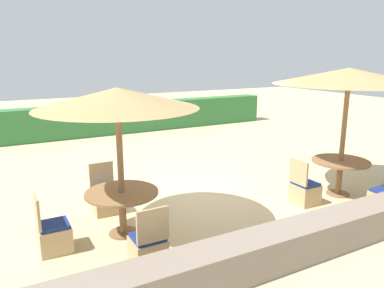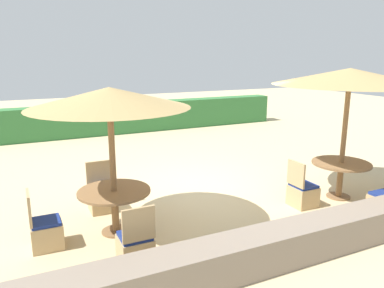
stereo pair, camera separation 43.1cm
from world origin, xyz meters
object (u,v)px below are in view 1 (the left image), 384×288
at_px(round_table_front_left, 122,200).
at_px(parasol_front_right, 349,76).
at_px(parasol_front_left, 117,99).
at_px(patio_chair_front_left_north, 105,199).
at_px(patio_chair_front_left_west, 53,235).
at_px(patio_chair_front_right_west, 304,191).
at_px(patio_chair_front_left_south, 148,248).
at_px(round_table_front_right, 340,167).

bearing_deg(round_table_front_left, parasol_front_right, -5.49).
distance_m(parasol_front_left, patio_chair_front_left_north, 2.24).
bearing_deg(parasol_front_right, parasol_front_left, 174.51).
xyz_separation_m(parasol_front_right, parasol_front_left, (-4.61, 0.44, -0.23)).
relative_size(round_table_front_left, patio_chair_front_left_west, 1.28).
relative_size(patio_chair_front_right_west, patio_chair_front_left_west, 1.00).
distance_m(parasol_front_right, patio_chair_front_left_south, 5.16).
xyz_separation_m(parasol_front_right, patio_chair_front_left_north, (-4.62, 1.45, -2.23)).
height_order(round_table_front_left, patio_chair_front_left_south, patio_chair_front_left_south).
xyz_separation_m(round_table_front_right, patio_chair_front_left_north, (-4.62, 1.45, -0.35)).
relative_size(patio_chair_front_right_west, patio_chair_front_left_south, 1.00).
distance_m(parasol_front_right, patio_chair_front_left_west, 6.15).
height_order(round_table_front_right, parasol_front_left, parasol_front_left).
height_order(round_table_front_right, patio_chair_front_left_south, patio_chair_front_left_south).
relative_size(round_table_front_left, patio_chair_front_left_north, 1.28).
bearing_deg(patio_chair_front_left_south, round_table_front_left, 90.58).
bearing_deg(round_table_front_right, patio_chair_front_left_west, 175.96).
bearing_deg(round_table_front_right, parasol_front_right, -45.00).
bearing_deg(parasol_front_left, round_table_front_right, -5.49).
relative_size(patio_chair_front_left_west, patio_chair_front_left_south, 1.00).
distance_m(patio_chair_front_right_west, round_table_front_left, 3.64).
height_order(round_table_front_right, patio_chair_front_left_west, patio_chair_front_left_west).
height_order(patio_chair_front_right_west, patio_chair_front_left_west, same).
bearing_deg(patio_chair_front_left_north, round_table_front_left, 90.59).
relative_size(round_table_front_left, patio_chair_front_left_south, 1.28).
xyz_separation_m(parasol_front_left, round_table_front_left, (0.00, 0.00, -1.65)).
distance_m(round_table_front_left, patio_chair_front_left_north, 1.07).
distance_m(parasol_front_right, round_table_front_right, 1.88).
height_order(round_table_front_left, patio_chair_front_left_west, patio_chair_front_left_west).
xyz_separation_m(round_table_front_left, patio_chair_front_left_west, (-1.10, -0.04, -0.35)).
xyz_separation_m(patio_chair_front_left_north, patio_chair_front_left_west, (-1.09, -1.05, 0.00)).
xyz_separation_m(parasol_front_right, patio_chair_front_left_south, (-4.60, -0.65, -2.23)).
xyz_separation_m(parasol_front_left, patio_chair_front_left_west, (-1.10, -0.04, -2.00)).
relative_size(round_table_front_right, patio_chair_front_left_north, 1.26).
bearing_deg(round_table_front_right, parasol_front_left, 174.51).
distance_m(patio_chair_front_left_north, patio_chair_front_left_south, 2.10).
xyz_separation_m(round_table_front_right, patio_chair_front_left_south, (-4.60, -0.65, -0.35)).
height_order(parasol_front_left, round_table_front_left, parasol_front_left).
xyz_separation_m(round_table_front_left, patio_chair_front_left_north, (-0.01, 1.01, -0.35)).
bearing_deg(patio_chair_front_left_west, patio_chair_front_right_west, 84.73).
bearing_deg(round_table_front_left, patio_chair_front_left_south, -89.42).
relative_size(round_table_front_right, patio_chair_front_left_south, 1.26).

